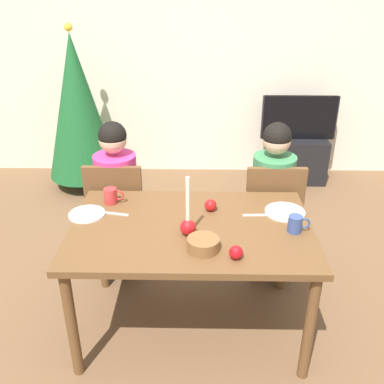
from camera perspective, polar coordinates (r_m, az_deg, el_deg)
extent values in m
plane|color=brown|center=(2.97, -0.08, -16.98)|extent=(7.68, 7.68, 0.00)
cube|color=beige|center=(4.81, 0.56, 17.59)|extent=(6.40, 0.10, 2.60)
cube|color=brown|center=(2.53, -0.09, -4.87)|extent=(1.40, 0.90, 0.04)
cylinder|color=brown|center=(2.54, -15.51, -16.45)|extent=(0.06, 0.06, 0.71)
cylinder|color=brown|center=(2.52, 15.14, -16.86)|extent=(0.06, 0.06, 0.71)
cylinder|color=brown|center=(3.13, -11.81, -6.80)|extent=(0.06, 0.06, 0.71)
cylinder|color=brown|center=(3.11, 12.02, -7.04)|extent=(0.06, 0.06, 0.71)
cube|color=brown|center=(3.33, -9.36, -2.95)|extent=(0.40, 0.40, 0.04)
cube|color=brown|center=(3.06, -10.25, -0.60)|extent=(0.40, 0.04, 0.45)
cylinder|color=brown|center=(3.56, -5.95, -4.80)|extent=(0.04, 0.04, 0.41)
cylinder|color=brown|center=(3.61, -11.32, -4.68)|extent=(0.04, 0.04, 0.41)
cylinder|color=brown|center=(3.27, -6.61, -7.89)|extent=(0.04, 0.04, 0.41)
cylinder|color=brown|center=(3.34, -12.47, -7.69)|extent=(0.04, 0.04, 0.41)
cube|color=brown|center=(3.31, 10.03, -3.12)|extent=(0.40, 0.40, 0.04)
cube|color=brown|center=(3.04, 10.85, -0.77)|extent=(0.40, 0.04, 0.45)
cylinder|color=brown|center=(3.60, 12.06, -4.90)|extent=(0.04, 0.04, 0.41)
cylinder|color=brown|center=(3.55, 6.64, -4.92)|extent=(0.04, 0.04, 0.41)
cylinder|color=brown|center=(3.32, 13.06, -7.94)|extent=(0.04, 0.04, 0.41)
cylinder|color=brown|center=(3.27, 7.16, -8.02)|extent=(0.04, 0.04, 0.41)
cube|color=#33384C|center=(3.39, -9.25, -6.38)|extent=(0.28, 0.28, 0.45)
cylinder|color=#D1337A|center=(3.16, -9.86, 0.72)|extent=(0.30, 0.30, 0.48)
sphere|color=tan|center=(3.03, -10.37, 6.78)|extent=(0.19, 0.19, 0.19)
sphere|color=black|center=(3.02, -10.42, 7.31)|extent=(0.19, 0.19, 0.19)
cube|color=#33384C|center=(3.38, 9.87, -6.56)|extent=(0.28, 0.28, 0.45)
cylinder|color=#387A4C|center=(3.15, 10.52, 0.55)|extent=(0.30, 0.30, 0.48)
sphere|color=tan|center=(3.01, 11.07, 6.63)|extent=(0.19, 0.19, 0.19)
sphere|color=black|center=(3.01, 11.12, 7.17)|extent=(0.19, 0.19, 0.19)
cube|color=black|center=(4.92, 13.32, 4.23)|extent=(0.64, 0.40, 0.48)
cube|color=black|center=(4.77, 13.90, 9.47)|extent=(0.79, 0.04, 0.46)
cube|color=black|center=(4.77, 13.91, 9.46)|extent=(0.76, 0.05, 0.46)
cylinder|color=brown|center=(4.86, -13.70, 1.71)|extent=(0.08, 0.08, 0.14)
cone|color=#195628|center=(4.59, -14.76, 10.69)|extent=(0.73, 0.73, 1.44)
sphere|color=yellow|center=(4.46, -15.94, 20.12)|extent=(0.08, 0.08, 0.08)
sphere|color=red|center=(2.42, -0.54, -4.65)|extent=(0.09, 0.09, 0.09)
cylinder|color=#EFE5C6|center=(2.33, -0.56, -0.95)|extent=(0.02, 0.02, 0.26)
cylinder|color=silver|center=(2.70, -13.64, -2.83)|extent=(0.22, 0.22, 0.01)
cylinder|color=white|center=(2.71, 12.11, -2.57)|extent=(0.24, 0.24, 0.01)
cylinder|color=#B72D2D|center=(2.79, -10.64, -0.51)|extent=(0.08, 0.08, 0.10)
torus|color=#B72D2D|center=(2.78, -9.58, -0.43)|extent=(0.07, 0.01, 0.07)
cylinder|color=#33477F|center=(2.51, 13.36, -4.10)|extent=(0.08, 0.08, 0.10)
torus|color=#33477F|center=(2.51, 14.54, -3.99)|extent=(0.07, 0.01, 0.07)
cube|color=silver|center=(2.67, -10.15, -2.82)|extent=(0.18, 0.05, 0.01)
cube|color=silver|center=(2.65, 8.62, -3.01)|extent=(0.18, 0.02, 0.01)
cylinder|color=brown|center=(2.29, 1.48, -6.87)|extent=(0.17, 0.17, 0.07)
sphere|color=red|center=(2.66, 2.45, -1.73)|extent=(0.08, 0.08, 0.08)
sphere|color=#B60F16|center=(2.24, 5.79, -7.89)|extent=(0.07, 0.07, 0.07)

